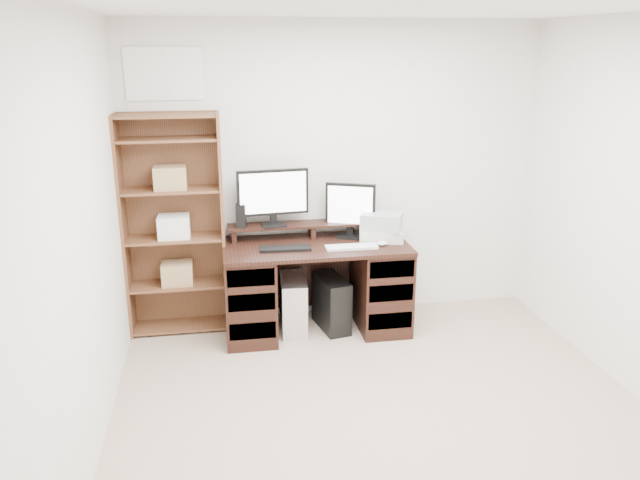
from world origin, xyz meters
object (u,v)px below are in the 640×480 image
object	(u,v)px
monitor_wide	(273,195)
tower_silver	(293,304)
desk	(316,285)
bookshelf	(174,223)
tower_black	(331,303)
printer	(381,235)
monitor_small	(350,208)

from	to	relation	value
monitor_wide	tower_silver	distance (m)	0.93
desk	bookshelf	world-z (taller)	bookshelf
tower_black	bookshelf	distance (m)	1.45
printer	tower_silver	distance (m)	0.93
desk	printer	xyz separation A→B (m)	(0.56, 0.03, 0.40)
tower_silver	desk	bearing A→B (deg)	-2.47
desk	tower_silver	xyz separation A→B (m)	(-0.19, 0.02, -0.16)
desk	tower_black	size ratio (longest dim) A/B	3.15
desk	printer	world-z (taller)	printer
printer	desk	bearing A→B (deg)	-163.31
printer	tower_silver	size ratio (longest dim) A/B	0.77
monitor_wide	bookshelf	bearing A→B (deg)	173.46
tower_silver	bookshelf	size ratio (longest dim) A/B	0.25
monitor_wide	tower_silver	size ratio (longest dim) A/B	1.28
monitor_small	tower_silver	distance (m)	0.93
desk	bookshelf	bearing A→B (deg)	169.27
monitor_wide	bookshelf	size ratio (longest dim) A/B	0.33
monitor_small	printer	bearing A→B (deg)	-5.76
bookshelf	tower_silver	bearing A→B (deg)	-11.78
monitor_small	bookshelf	bearing A→B (deg)	-160.04
desk	monitor_wide	bearing A→B (deg)	149.13
monitor_small	tower_black	size ratio (longest dim) A/B	0.96
monitor_wide	tower_silver	bearing A→B (deg)	-57.86
desk	tower_silver	size ratio (longest dim) A/B	3.28
bookshelf	printer	bearing A→B (deg)	-6.36
tower_black	desk	bearing A→B (deg)	168.04
printer	tower_black	distance (m)	0.71
monitor_small	bookshelf	xyz separation A→B (m)	(-1.44, 0.06, -0.08)
printer	bookshelf	size ratio (longest dim) A/B	0.20
tower_silver	monitor_wide	bearing A→B (deg)	130.05
tower_black	tower_silver	bearing A→B (deg)	165.37
tower_black	monitor_wide	bearing A→B (deg)	145.77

